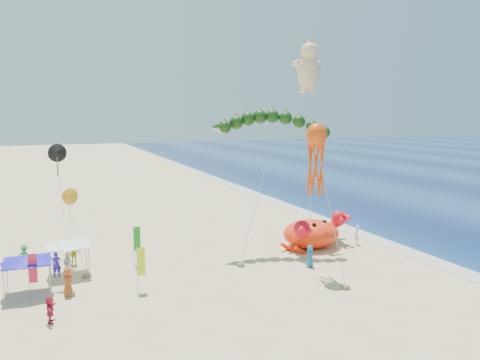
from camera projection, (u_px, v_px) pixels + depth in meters
name	position (u px, v px, depth m)	size (l,w,h in m)	color
ground	(272.00, 261.00, 37.93)	(320.00, 320.00, 0.00)	#D1B784
foam_strip	(390.00, 245.00, 42.52)	(320.00, 320.00, 0.00)	silver
crab_inflatable	(312.00, 233.00, 41.63)	(6.99, 5.92, 3.06)	#FF2F0D
dragon_kite	(272.00, 127.00, 39.81)	(10.45, 5.56, 11.86)	black
cherub_kite	(309.00, 66.00, 46.85)	(3.69, 6.07, 19.07)	beige
octopus_kite	(316.00, 154.00, 34.22)	(1.57, 4.91, 11.19)	#E0450B
canopy_blue	(27.00, 259.00, 30.65)	(3.20, 3.20, 2.71)	gray
canopy_white	(68.00, 243.00, 34.41)	(3.13, 3.13, 2.71)	gray
feather_flags	(77.00, 257.00, 32.32)	(10.91, 5.99, 3.20)	gray
beachgoers	(112.00, 265.00, 34.14)	(28.68, 12.65, 1.89)	silver
small_kites	(39.00, 192.00, 33.59)	(7.17, 6.90, 9.81)	black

